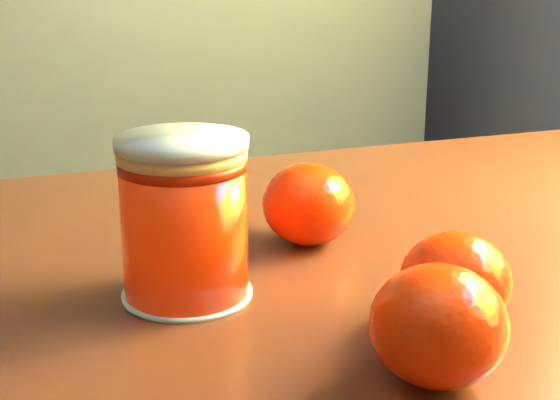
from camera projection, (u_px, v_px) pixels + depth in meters
name	position (u px, v px, depth m)	size (l,w,h in m)	color
table	(404.00, 370.00, 0.59)	(1.01, 0.76, 0.70)	#5D2917
juice_glass	(185.00, 219.00, 0.49)	(0.08, 0.08, 0.10)	red
orange_front	(455.00, 281.00, 0.45)	(0.06, 0.06, 0.06)	#F82D04
orange_back	(309.00, 204.00, 0.59)	(0.07, 0.07, 0.06)	#F82D04
orange_extra	(438.00, 325.00, 0.39)	(0.07, 0.07, 0.06)	#F82D04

